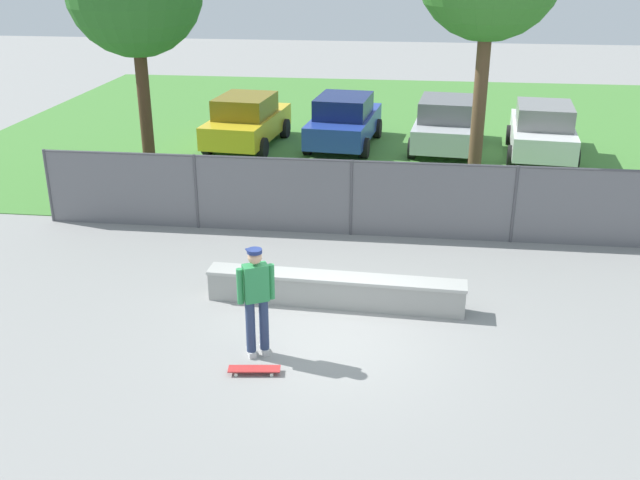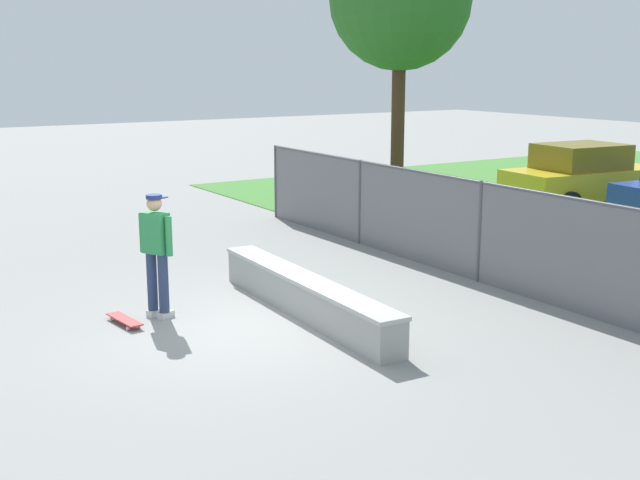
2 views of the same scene
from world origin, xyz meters
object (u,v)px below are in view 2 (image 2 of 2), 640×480
skateboard (125,320)px  concrete_ledge (305,296)px  car_yellow (583,176)px  tree_near_left (400,0)px  skateboarder (156,250)px

skateboard → concrete_ledge: bearing=68.0°
skateboard → car_yellow: bearing=102.8°
concrete_ledge → tree_near_left: (-5.53, 5.96, 4.82)m
concrete_ledge → car_yellow: bearing=110.3°
tree_near_left → car_yellow: 6.66m
skateboarder → skateboard: (0.05, -0.54, -0.96)m
skateboarder → car_yellow: size_ratio=0.42×
concrete_ledge → skateboard: 2.64m
concrete_ledge → car_yellow: size_ratio=1.08×
concrete_ledge → car_yellow: car_yellow is taller
concrete_ledge → skateboarder: size_ratio=2.56×
skateboard → tree_near_left: tree_near_left is taller
skateboarder → concrete_ledge: bearing=61.3°
skateboarder → tree_near_left: 9.93m
concrete_ledge → tree_near_left: bearing=132.8°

